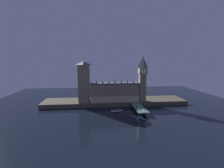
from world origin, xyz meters
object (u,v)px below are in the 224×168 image
clock_tower (142,77)px  street_lamp_near (138,107)px  street_lamp_far (132,102)px  car_northbound_trail (139,109)px  car_southbound_lead (144,110)px  boat_upstream (117,111)px  pedestrian_mid_walk (144,107)px  pedestrian_near_rail (138,110)px  street_lamp_mid (144,104)px  victoria_tower (84,82)px  car_northbound_lead (137,106)px

clock_tower → street_lamp_near: clock_tower is taller
clock_tower → street_lamp_far: size_ratio=10.60×
clock_tower → street_lamp_far: clock_tower is taller
car_northbound_trail → street_lamp_far: (-3.27, 22.63, 3.36)m
car_southbound_lead → boat_upstream: size_ratio=0.27×
car_northbound_trail → pedestrian_mid_walk: (8.61, 6.78, 0.17)m
pedestrian_near_rail → street_lamp_near: street_lamp_near is taller
pedestrian_near_rail → clock_tower: bearing=67.4°
street_lamp_mid → boat_upstream: street_lamp_mid is taller
victoria_tower → street_lamp_mid: size_ratio=9.53×
boat_upstream → car_northbound_trail: bearing=-19.7°
victoria_tower → boat_upstream: 65.59m
car_northbound_lead → car_southbound_lead: (5.74, -16.58, 0.07)m
street_lamp_mid → street_lamp_far: (-12.28, 14.72, -0.28)m
street_lamp_near → pedestrian_mid_walk: bearing=48.9°
pedestrian_mid_walk → boat_upstream: size_ratio=0.10×
clock_tower → street_lamp_far: 41.47m
pedestrian_near_rail → boat_upstream: pedestrian_near_rail is taller
street_lamp_near → street_lamp_far: size_ratio=1.09×
street_lamp_far → pedestrian_near_rail: bearing=-89.2°
victoria_tower → clock_tower: bearing=-2.3°
car_southbound_lead → car_northbound_trail: bearing=140.4°
car_northbound_lead → car_northbound_trail: 11.82m
victoria_tower → car_northbound_lead: 83.90m
victoria_tower → boat_upstream: size_ratio=3.86×
boat_upstream → victoria_tower: bearing=143.6°
street_lamp_mid → street_lamp_far: 19.17m
car_northbound_lead → car_northbound_trail: (0.00, -11.82, 0.10)m
clock_tower → car_northbound_lead: 48.23m
car_northbound_lead → car_southbound_lead: 17.54m
boat_upstream → clock_tower: bearing=34.6°
pedestrian_near_rail → street_lamp_mid: (11.88, 12.26, 3.53)m
clock_tower → car_southbound_lead: (-9.50, -43.94, -36.61)m
car_northbound_trail → street_lamp_mid: street_lamp_mid is taller
clock_tower → car_northbound_lead: bearing=-119.1°
car_northbound_lead → clock_tower: bearing=60.9°
pedestrian_mid_walk → street_lamp_mid: size_ratio=0.24×
clock_tower → pedestrian_near_rail: (-18.10, -43.54, -36.47)m
car_southbound_lead → street_lamp_near: bearing=-167.1°
street_lamp_mid → car_northbound_trail: bearing=-138.7°
pedestrian_near_rail → pedestrian_mid_walk: 15.99m
car_northbound_trail → street_lamp_near: size_ratio=0.56×
street_lamp_near → clock_tower: bearing=68.1°
car_northbound_trail → pedestrian_near_rail: bearing=-123.4°
victoria_tower → street_lamp_far: (68.60, -20.02, -26.96)m
clock_tower → pedestrian_near_rail: 59.61m
victoria_tower → pedestrian_mid_walk: size_ratio=39.40×
pedestrian_mid_walk → street_lamp_far: (-11.88, 15.85, 3.19)m
car_northbound_trail → pedestrian_near_rail: pedestrian_near_rail is taller
clock_tower → boat_upstream: clock_tower is taller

